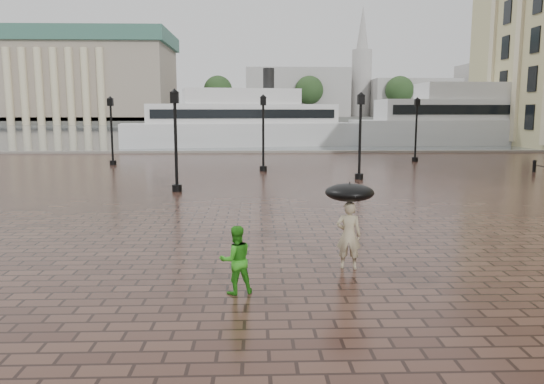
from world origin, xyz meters
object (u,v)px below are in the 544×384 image
(ferry_far, at_px, (479,119))
(ferry_near, at_px, (241,123))
(child_pedestrian, at_px, (236,260))
(adult_pedestrian, at_px, (349,235))
(street_lamps, at_px, (270,132))

(ferry_far, bearing_deg, ferry_near, -177.48)
(child_pedestrian, bearing_deg, adult_pedestrian, -165.67)
(child_pedestrian, relative_size, ferry_far, 0.05)
(street_lamps, height_order, adult_pedestrian, street_lamps)
(street_lamps, relative_size, child_pedestrian, 15.80)
(ferry_far, bearing_deg, street_lamps, -133.65)
(adult_pedestrian, distance_m, child_pedestrian, 2.96)
(ferry_near, relative_size, ferry_far, 0.91)
(ferry_far, bearing_deg, adult_pedestrian, -117.57)
(adult_pedestrian, relative_size, ferry_far, 0.06)
(adult_pedestrian, relative_size, ferry_near, 0.06)
(street_lamps, xyz_separation_m, child_pedestrian, (-1.27, -21.18, -1.65))
(ferry_near, bearing_deg, child_pedestrian, -99.83)
(child_pedestrian, relative_size, ferry_near, 0.05)
(street_lamps, bearing_deg, adult_pedestrian, -86.43)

